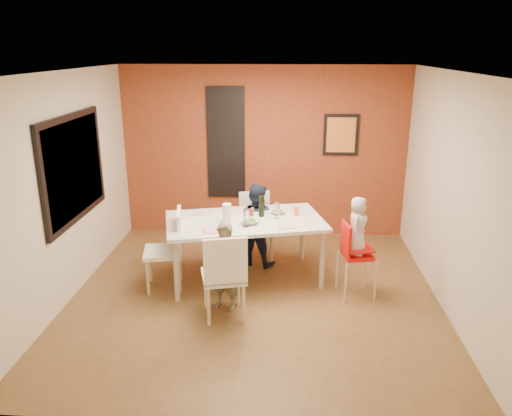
# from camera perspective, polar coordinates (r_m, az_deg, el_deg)

# --- Properties ---
(ground) EXTENTS (4.50, 4.50, 0.00)m
(ground) POSITION_cam_1_polar(r_m,az_deg,el_deg) (6.31, -0.18, -9.95)
(ground) COLOR brown
(ground) RESTS_ON ground
(ceiling) EXTENTS (4.50, 4.50, 0.02)m
(ceiling) POSITION_cam_1_polar(r_m,az_deg,el_deg) (5.58, -0.20, 15.33)
(ceiling) COLOR silver
(ceiling) RESTS_ON wall_back
(wall_back) EXTENTS (4.50, 0.02, 2.70)m
(wall_back) POSITION_cam_1_polar(r_m,az_deg,el_deg) (7.99, 0.90, 6.38)
(wall_back) COLOR beige
(wall_back) RESTS_ON ground
(wall_front) EXTENTS (4.50, 0.02, 2.70)m
(wall_front) POSITION_cam_1_polar(r_m,az_deg,el_deg) (3.70, -2.54, -7.79)
(wall_front) COLOR beige
(wall_front) RESTS_ON ground
(wall_left) EXTENTS (0.02, 4.50, 2.70)m
(wall_left) POSITION_cam_1_polar(r_m,az_deg,el_deg) (6.36, -20.87, 2.14)
(wall_left) COLOR beige
(wall_left) RESTS_ON ground
(wall_right) EXTENTS (0.02, 4.50, 2.70)m
(wall_right) POSITION_cam_1_polar(r_m,az_deg,el_deg) (6.09, 21.45, 1.39)
(wall_right) COLOR beige
(wall_right) RESTS_ON ground
(brick_accent_wall) EXTENTS (4.50, 0.02, 2.70)m
(brick_accent_wall) POSITION_cam_1_polar(r_m,az_deg,el_deg) (7.97, 0.89, 6.35)
(brick_accent_wall) COLOR maroon
(brick_accent_wall) RESTS_ON ground
(picture_window_frame) EXTENTS (0.05, 1.70, 1.30)m
(picture_window_frame) POSITION_cam_1_polar(r_m,az_deg,el_deg) (6.48, -20.12, 4.32)
(picture_window_frame) COLOR black
(picture_window_frame) RESTS_ON wall_left
(picture_window_pane) EXTENTS (0.02, 1.55, 1.15)m
(picture_window_pane) POSITION_cam_1_polar(r_m,az_deg,el_deg) (6.47, -20.00, 4.33)
(picture_window_pane) COLOR black
(picture_window_pane) RESTS_ON wall_left
(glassblock_strip) EXTENTS (0.55, 0.03, 1.70)m
(glassblock_strip) POSITION_cam_1_polar(r_m,az_deg,el_deg) (7.98, -3.46, 7.43)
(glassblock_strip) COLOR silver
(glassblock_strip) RESTS_ON wall_back
(glassblock_surround) EXTENTS (0.60, 0.03, 1.76)m
(glassblock_surround) POSITION_cam_1_polar(r_m,az_deg,el_deg) (7.97, -3.46, 7.42)
(glassblock_surround) COLOR black
(glassblock_surround) RESTS_ON wall_back
(art_print_frame) EXTENTS (0.54, 0.03, 0.64)m
(art_print_frame) POSITION_cam_1_polar(r_m,az_deg,el_deg) (7.93, 9.68, 8.25)
(art_print_frame) COLOR black
(art_print_frame) RESTS_ON wall_back
(art_print_canvas) EXTENTS (0.44, 0.01, 0.54)m
(art_print_canvas) POSITION_cam_1_polar(r_m,az_deg,el_deg) (7.91, 9.69, 8.23)
(art_print_canvas) COLOR orange
(art_print_canvas) RESTS_ON wall_back
(dining_table) EXTENTS (2.21, 1.56, 0.83)m
(dining_table) POSITION_cam_1_polar(r_m,az_deg,el_deg) (6.45, -1.28, -1.95)
(dining_table) COLOR silver
(dining_table) RESTS_ON ground
(chair_near) EXTENTS (0.58, 0.58, 1.03)m
(chair_near) POSITION_cam_1_polar(r_m,az_deg,el_deg) (5.57, -3.63, -7.40)
(chair_near) COLOR white
(chair_near) RESTS_ON ground
(chair_far) EXTENTS (0.54, 0.54, 0.96)m
(chair_far) POSITION_cam_1_polar(r_m,az_deg,el_deg) (7.22, -0.04, -1.60)
(chair_far) COLOR silver
(chair_far) RESTS_ON ground
(chair_left) EXTENTS (0.56, 0.56, 1.03)m
(chair_left) POSITION_cam_1_polar(r_m,az_deg,el_deg) (6.39, -9.76, -4.20)
(chair_left) COLOR white
(chair_left) RESTS_ON ground
(high_chair) EXTENTS (0.47, 0.47, 0.95)m
(high_chair) POSITION_cam_1_polar(r_m,az_deg,el_deg) (6.20, 11.13, -5.00)
(high_chair) COLOR red
(high_chair) RESTS_ON ground
(child_near) EXTENTS (0.45, 0.37, 1.07)m
(child_near) POSITION_cam_1_polar(r_m,az_deg,el_deg) (5.81, -3.54, -6.71)
(child_near) COLOR brown
(child_near) RESTS_ON ground
(child_far) EXTENTS (0.69, 0.61, 1.17)m
(child_far) POSITION_cam_1_polar(r_m,az_deg,el_deg) (6.97, -0.01, -1.89)
(child_far) COLOR #151C30
(child_far) RESTS_ON ground
(toddler) EXTENTS (0.33, 0.40, 0.71)m
(toddler) POSITION_cam_1_polar(r_m,az_deg,el_deg) (6.09, 11.53, -1.98)
(toddler) COLOR beige
(toddler) RESTS_ON high_chair
(plate_near_left) EXTENTS (0.28, 0.28, 0.01)m
(plate_near_left) POSITION_cam_1_polar(r_m,az_deg,el_deg) (6.07, -4.99, -2.51)
(plate_near_left) COLOR white
(plate_near_left) RESTS_ON dining_table
(plate_far_mid) EXTENTS (0.25, 0.25, 0.01)m
(plate_far_mid) POSITION_cam_1_polar(r_m,az_deg,el_deg) (6.79, -1.79, -0.19)
(plate_far_mid) COLOR white
(plate_far_mid) RESTS_ON dining_table
(plate_near_right) EXTENTS (0.24, 0.24, 0.01)m
(plate_near_right) POSITION_cam_1_polar(r_m,az_deg,el_deg) (6.19, 3.53, -2.07)
(plate_near_right) COLOR white
(plate_near_right) RESTS_ON dining_table
(plate_far_left) EXTENTS (0.24, 0.24, 0.01)m
(plate_far_left) POSITION_cam_1_polar(r_m,az_deg,el_deg) (6.69, -6.19, -0.58)
(plate_far_left) COLOR white
(plate_far_left) RESTS_ON dining_table
(salad_bowl_a) EXTENTS (0.25, 0.25, 0.06)m
(salad_bowl_a) POSITION_cam_1_polar(r_m,az_deg,el_deg) (6.28, -0.71, -1.53)
(salad_bowl_a) COLOR silver
(salad_bowl_a) RESTS_ON dining_table
(salad_bowl_b) EXTENTS (0.20, 0.20, 0.05)m
(salad_bowl_b) POSITION_cam_1_polar(r_m,az_deg,el_deg) (6.66, 2.48, -0.43)
(salad_bowl_b) COLOR silver
(salad_bowl_b) RESTS_ON dining_table
(wine_bottle) EXTENTS (0.07, 0.07, 0.28)m
(wine_bottle) POSITION_cam_1_polar(r_m,az_deg,el_deg) (6.50, 0.62, 0.19)
(wine_bottle) COLOR black
(wine_bottle) RESTS_ON dining_table
(wine_glass_a) EXTENTS (0.08, 0.08, 0.22)m
(wine_glass_a) POSITION_cam_1_polar(r_m,az_deg,el_deg) (6.14, -1.14, -1.16)
(wine_glass_a) COLOR white
(wine_glass_a) RESTS_ON dining_table
(wine_glass_b) EXTENTS (0.07, 0.07, 0.21)m
(wine_glass_b) POSITION_cam_1_polar(r_m,az_deg,el_deg) (6.45, 2.41, -0.30)
(wine_glass_b) COLOR silver
(wine_glass_b) RESTS_ON dining_table
(paper_towel_roll) EXTENTS (0.11, 0.11, 0.25)m
(paper_towel_roll) POSITION_cam_1_polar(r_m,az_deg,el_deg) (6.28, -3.36, -0.64)
(paper_towel_roll) COLOR silver
(paper_towel_roll) RESTS_ON dining_table
(condiment_red) EXTENTS (0.03, 0.03, 0.13)m
(condiment_red) POSITION_cam_1_polar(r_m,az_deg,el_deg) (6.43, -0.67, -0.69)
(condiment_red) COLOR red
(condiment_red) RESTS_ON dining_table
(condiment_green) EXTENTS (0.04, 0.04, 0.14)m
(condiment_green) POSITION_cam_1_polar(r_m,az_deg,el_deg) (6.48, -0.41, -0.53)
(condiment_green) COLOR #3B7C29
(condiment_green) RESTS_ON dining_table
(condiment_brown) EXTENTS (0.04, 0.04, 0.14)m
(condiment_brown) POSITION_cam_1_polar(r_m,az_deg,el_deg) (6.43, -0.55, -0.65)
(condiment_brown) COLOR brown
(condiment_brown) RESTS_ON dining_table
(sippy_cup) EXTENTS (0.06, 0.06, 0.11)m
(sippy_cup) POSITION_cam_1_polar(r_m,az_deg,el_deg) (6.60, 4.60, -0.34)
(sippy_cup) COLOR orange
(sippy_cup) RESTS_ON dining_table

